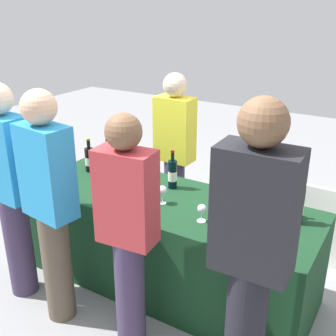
{
  "coord_description": "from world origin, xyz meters",
  "views": [
    {
      "loc": [
        1.46,
        -2.41,
        2.15
      ],
      "look_at": [
        0.0,
        0.0,
        1.01
      ],
      "focal_mm": 44.78,
      "sensor_mm": 36.0,
      "label": 1
    }
  ],
  "objects_px": {
    "wine_glass_3": "(202,210)",
    "wine_bottle_4": "(251,198)",
    "wine_bottle_0": "(90,159)",
    "wine_bottle_5": "(282,201)",
    "wine_bottle_6": "(298,206)",
    "guest_2": "(127,228)",
    "guest_3": "(252,253)",
    "wine_bottle_1": "(108,163)",
    "guest_0": "(10,186)",
    "wine_bottle_3": "(233,193)",
    "wine_glass_4": "(259,220)",
    "guest_1": "(50,202)",
    "wine_glass_0": "(127,183)",
    "wine_glass_1": "(151,189)",
    "wine_glass_2": "(162,191)",
    "menu_board": "(327,229)",
    "server_pouring": "(175,151)",
    "wine_bottle_2": "(173,174)"
  },
  "relations": [
    {
      "from": "guest_3",
      "to": "menu_board",
      "type": "height_order",
      "value": "guest_3"
    },
    {
      "from": "wine_glass_1",
      "to": "guest_1",
      "type": "xyz_separation_m",
      "value": [
        -0.39,
        -0.62,
        0.06
      ]
    },
    {
      "from": "wine_bottle_1",
      "to": "wine_bottle_5",
      "type": "height_order",
      "value": "wine_bottle_1"
    },
    {
      "from": "wine_bottle_0",
      "to": "guest_0",
      "type": "distance_m",
      "value": 0.79
    },
    {
      "from": "wine_bottle_1",
      "to": "wine_bottle_6",
      "type": "distance_m",
      "value": 1.57
    },
    {
      "from": "wine_bottle_0",
      "to": "wine_bottle_6",
      "type": "bearing_deg",
      "value": 0.63
    },
    {
      "from": "wine_bottle_0",
      "to": "guest_1",
      "type": "distance_m",
      "value": 0.92
    },
    {
      "from": "wine_bottle_3",
      "to": "guest_1",
      "type": "distance_m",
      "value": 1.25
    },
    {
      "from": "guest_1",
      "to": "guest_2",
      "type": "relative_size",
      "value": 1.05
    },
    {
      "from": "wine_glass_4",
      "to": "wine_bottle_0",
      "type": "bearing_deg",
      "value": 170.67
    },
    {
      "from": "wine_bottle_4",
      "to": "server_pouring",
      "type": "bearing_deg",
      "value": 148.2
    },
    {
      "from": "wine_bottle_6",
      "to": "wine_glass_4",
      "type": "bearing_deg",
      "value": -120.24
    },
    {
      "from": "wine_bottle_5",
      "to": "wine_glass_3",
      "type": "relative_size",
      "value": 2.47
    },
    {
      "from": "wine_glass_2",
      "to": "guest_2",
      "type": "xyz_separation_m",
      "value": [
        0.11,
        -0.57,
        0.01
      ]
    },
    {
      "from": "wine_bottle_1",
      "to": "wine_glass_0",
      "type": "distance_m",
      "value": 0.39
    },
    {
      "from": "wine_bottle_5",
      "to": "server_pouring",
      "type": "height_order",
      "value": "server_pouring"
    },
    {
      "from": "guest_0",
      "to": "guest_3",
      "type": "relative_size",
      "value": 0.94
    },
    {
      "from": "wine_bottle_6",
      "to": "guest_2",
      "type": "distance_m",
      "value": 1.13
    },
    {
      "from": "wine_glass_3",
      "to": "guest_3",
      "type": "bearing_deg",
      "value": -42.92
    },
    {
      "from": "wine_bottle_0",
      "to": "wine_bottle_5",
      "type": "height_order",
      "value": "wine_bottle_5"
    },
    {
      "from": "wine_bottle_5",
      "to": "guest_3",
      "type": "height_order",
      "value": "guest_3"
    },
    {
      "from": "wine_glass_4",
      "to": "guest_3",
      "type": "relative_size",
      "value": 0.08
    },
    {
      "from": "wine_glass_1",
      "to": "guest_2",
      "type": "distance_m",
      "value": 0.6
    },
    {
      "from": "wine_glass_3",
      "to": "guest_0",
      "type": "distance_m",
      "value": 1.38
    },
    {
      "from": "wine_bottle_5",
      "to": "guest_3",
      "type": "bearing_deg",
      "value": -83.93
    },
    {
      "from": "wine_bottle_2",
      "to": "guest_0",
      "type": "distance_m",
      "value": 1.2
    },
    {
      "from": "wine_bottle_1",
      "to": "server_pouring",
      "type": "distance_m",
      "value": 0.66
    },
    {
      "from": "guest_0",
      "to": "guest_2",
      "type": "height_order",
      "value": "guest_0"
    },
    {
      "from": "wine_glass_3",
      "to": "guest_3",
      "type": "relative_size",
      "value": 0.07
    },
    {
      "from": "wine_bottle_5",
      "to": "wine_bottle_6",
      "type": "bearing_deg",
      "value": -15.63
    },
    {
      "from": "wine_glass_0",
      "to": "guest_2",
      "type": "xyz_separation_m",
      "value": [
        0.42,
        -0.57,
        0.01
      ]
    },
    {
      "from": "wine_bottle_0",
      "to": "wine_glass_3",
      "type": "xyz_separation_m",
      "value": [
        1.23,
        -0.29,
        -0.02
      ]
    },
    {
      "from": "wine_glass_2",
      "to": "wine_glass_4",
      "type": "relative_size",
      "value": 0.97
    },
    {
      "from": "wine_bottle_1",
      "to": "wine_glass_3",
      "type": "bearing_deg",
      "value": -15.59
    },
    {
      "from": "server_pouring",
      "to": "wine_glass_0",
      "type": "bearing_deg",
      "value": 94.92
    },
    {
      "from": "wine_bottle_6",
      "to": "wine_glass_3",
      "type": "bearing_deg",
      "value": -150.32
    },
    {
      "from": "guest_3",
      "to": "menu_board",
      "type": "bearing_deg",
      "value": 83.9
    },
    {
      "from": "wine_glass_4",
      "to": "menu_board",
      "type": "relative_size",
      "value": 0.2
    },
    {
      "from": "wine_bottle_6",
      "to": "wine_bottle_1",
      "type": "bearing_deg",
      "value": -178.93
    },
    {
      "from": "guest_3",
      "to": "guest_1",
      "type": "bearing_deg",
      "value": -179.57
    },
    {
      "from": "wine_glass_0",
      "to": "guest_1",
      "type": "distance_m",
      "value": 0.65
    },
    {
      "from": "wine_glass_2",
      "to": "guest_2",
      "type": "bearing_deg",
      "value": -78.97
    },
    {
      "from": "wine_bottle_3",
      "to": "wine_bottle_4",
      "type": "xyz_separation_m",
      "value": [
        0.14,
        -0.02,
        0.0
      ]
    },
    {
      "from": "guest_0",
      "to": "wine_bottle_5",
      "type": "bearing_deg",
      "value": 29.62
    },
    {
      "from": "wine_bottle_0",
      "to": "wine_glass_0",
      "type": "relative_size",
      "value": 2.18
    },
    {
      "from": "guest_0",
      "to": "guest_1",
      "type": "bearing_deg",
      "value": -2.48
    },
    {
      "from": "wine_bottle_0",
      "to": "wine_glass_4",
      "type": "relative_size",
      "value": 2.07
    },
    {
      "from": "wine_bottle_0",
      "to": "wine_bottle_6",
      "type": "distance_m",
      "value": 1.78
    },
    {
      "from": "wine_glass_3",
      "to": "wine_bottle_4",
      "type": "bearing_deg",
      "value": 48.75
    },
    {
      "from": "wine_bottle_3",
      "to": "guest_0",
      "type": "xyz_separation_m",
      "value": [
        -1.39,
        -0.78,
        0.03
      ]
    }
  ]
}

